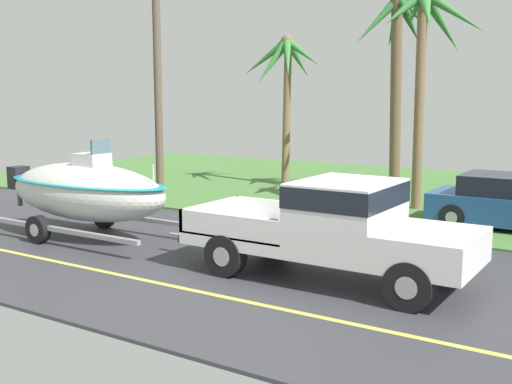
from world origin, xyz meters
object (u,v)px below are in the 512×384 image
palm_tree_near_right (425,35)px  palm_tree_far_left (396,48)px  pickup_truck_towing (344,226)px  palm_tree_near_left (285,70)px  boat_on_trailer (86,191)px  utility_pole (157,61)px

palm_tree_near_right → palm_tree_far_left: 2.61m
pickup_truck_towing → palm_tree_far_left: palm_tree_far_left is taller
palm_tree_near_left → palm_tree_near_right: bearing=-21.2°
boat_on_trailer → utility_pole: 5.78m
boat_on_trailer → palm_tree_far_left: bearing=68.3°
palm_tree_near_right → pickup_truck_towing: bearing=-81.4°
utility_pole → pickup_truck_towing: bearing=-28.4°
pickup_truck_towing → palm_tree_near_right: 8.80m
pickup_truck_towing → palm_tree_near_right: bearing=98.6°
palm_tree_near_right → utility_pole: (-7.14, -3.25, -0.66)m
boat_on_trailer → palm_tree_near_left: bearing=92.3°
boat_on_trailer → palm_tree_far_left: size_ratio=0.91×
palm_tree_near_left → palm_tree_near_right: palm_tree_near_right is taller
palm_tree_near_left → palm_tree_far_left: 4.35m
boat_on_trailer → palm_tree_near_right: bearing=54.6°
palm_tree_near_right → palm_tree_far_left: bearing=127.7°
palm_tree_far_left → boat_on_trailer: bearing=-111.7°
boat_on_trailer → palm_tree_near_left: 10.51m
palm_tree_near_right → palm_tree_far_left: (-1.59, 2.06, -0.15)m
palm_tree_near_right → utility_pole: utility_pole is taller
palm_tree_near_right → utility_pole: size_ratio=0.76×
pickup_truck_towing → palm_tree_near_right: size_ratio=0.87×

